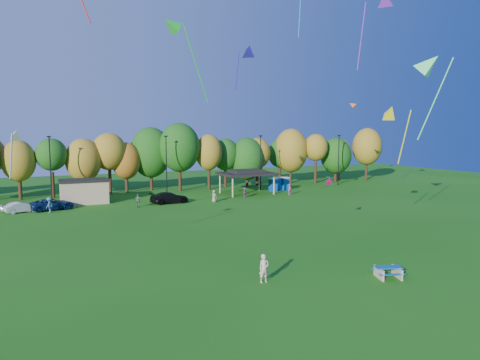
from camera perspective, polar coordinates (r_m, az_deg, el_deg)
name	(u,v)px	position (r m, az deg, el deg)	size (l,w,h in m)	color
ground	(299,279)	(28.96, 7.87, -12.90)	(160.00, 160.00, 0.00)	#19600F
tree_line	(138,156)	(69.95, -13.38, 3.19)	(93.57, 10.55, 11.15)	black
lamp_posts	(166,164)	(65.34, -9.79, 2.18)	(64.50, 0.25, 9.09)	black
utility_building	(84,191)	(61.66, -20.08, -1.41)	(6.30, 4.30, 3.25)	tan
pavilion	(247,173)	(66.84, 0.90, 0.92)	(8.20, 6.20, 3.77)	tan
porta_potties	(278,184)	(71.02, 5.13, -0.52)	(3.75, 2.17, 2.18)	#0B4796
picnic_table	(388,271)	(30.32, 19.14, -11.44)	(2.11, 1.92, 0.76)	tan
kite_flyer	(264,268)	(27.83, 3.22, -11.67)	(0.67, 0.44, 1.83)	beige
car_a	(19,206)	(58.22, -27.39, -3.13)	(1.59, 3.94, 1.34)	#BABABA
car_b	(22,207)	(57.55, -27.04, -3.25)	(1.35, 3.87, 1.27)	#AEADB3
car_c	(52,204)	(57.88, -23.76, -2.97)	(2.36, 5.13, 1.43)	navy
car_d	(169,198)	(58.69, -9.40, -2.35)	(2.12, 5.22, 1.52)	black
far_person_0	(245,192)	(63.00, 0.61, -1.66)	(1.42, 0.45, 1.53)	purple
far_person_1	(49,205)	(56.04, -24.08, -3.05)	(1.19, 0.68, 1.84)	#486B9E
far_person_3	(138,201)	(56.18, -13.43, -2.69)	(1.04, 0.43, 1.77)	#507B4B
far_person_4	(290,189)	(66.00, 6.64, -1.26)	(0.63, 0.41, 1.73)	#A34D86
far_person_5	(214,196)	(58.91, -3.48, -2.16)	(0.83, 0.54, 1.69)	gray
kite_0	(172,26)	(39.32, -9.11, 19.65)	(4.42, 1.85, 7.48)	green
kite_3	(390,113)	(40.63, 19.36, 8.47)	(1.83, 3.42, 5.54)	yellow
kite_4	(430,65)	(41.41, 24.00, 13.85)	(3.55, 4.50, 7.82)	#57F77F
kite_7	(15,135)	(30.39, -27.77, 5.31)	(1.15, 2.08, 3.35)	#AEAEAE
kite_8	(329,180)	(41.00, 11.77, -0.03)	(1.32, 1.29, 1.04)	#CF0B62
kite_9	(386,0)	(50.72, 18.90, 21.78)	(4.66, 3.73, 8.61)	purple
kite_10	(248,50)	(42.25, 1.13, 16.89)	(2.41, 2.69, 4.62)	#261C9D
kite_15	(352,105)	(65.13, 14.72, 9.66)	(1.51, 1.57, 1.27)	#F5521C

